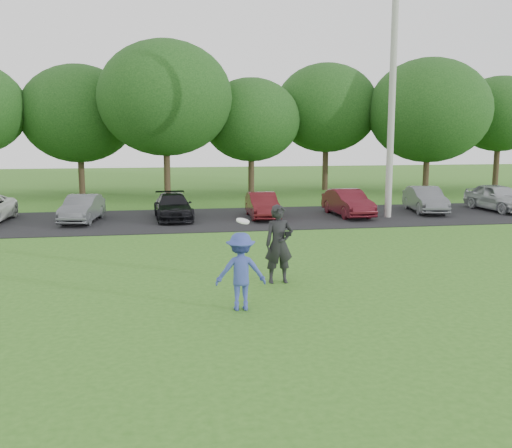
{
  "coord_description": "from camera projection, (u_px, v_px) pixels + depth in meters",
  "views": [
    {
      "loc": [
        -2.4,
        -10.74,
        3.62
      ],
      "look_at": [
        0.0,
        3.5,
        1.3
      ],
      "focal_mm": 40.0,
      "sensor_mm": 36.0,
      "label": 1
    }
  ],
  "objects": [
    {
      "name": "camera_bystander",
      "position": [
        279.0,
        244.0,
        13.78
      ],
      "size": [
        0.71,
        0.48,
        1.91
      ],
      "color": "black",
      "rests_on": "ground"
    },
    {
      "name": "utility_pole",
      "position": [
        392.0,
        93.0,
        23.68
      ],
      "size": [
        0.28,
        0.28,
        10.52
      ],
      "primitive_type": "cylinder",
      "color": "#A7A6A1",
      "rests_on": "ground"
    },
    {
      "name": "parking_lot",
      "position": [
        219.0,
        219.0,
        24.08
      ],
      "size": [
        32.0,
        6.5,
        0.03
      ],
      "primitive_type": "cube",
      "color": "black",
      "rests_on": "ground"
    },
    {
      "name": "ground",
      "position": [
        285.0,
        315.0,
        11.42
      ],
      "size": [
        100.0,
        100.0,
        0.0
      ],
      "primitive_type": "plane",
      "color": "#33681D",
      "rests_on": "ground"
    },
    {
      "name": "frisbee_player",
      "position": [
        241.0,
        271.0,
        11.69
      ],
      "size": [
        1.08,
        0.66,
        1.93
      ],
      "color": "#38479F",
      "rests_on": "ground"
    },
    {
      "name": "parked_cars",
      "position": [
        221.0,
        205.0,
        24.16
      ],
      "size": [
        27.73,
        4.37,
        1.25
      ],
      "color": "slate",
      "rests_on": "parking_lot"
    },
    {
      "name": "tree_row",
      "position": [
        227.0,
        110.0,
        33.05
      ],
      "size": [
        42.39,
        9.85,
        8.64
      ],
      "color": "#38281C",
      "rests_on": "ground"
    }
  ]
}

